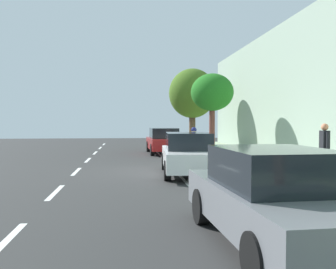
# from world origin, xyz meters

# --- Properties ---
(ground) EXTENTS (56.33, 56.33, 0.00)m
(ground) POSITION_xyz_m (0.00, 0.00, 0.00)
(ground) COLOR #2E2E2E
(sidewalk) EXTENTS (4.44, 35.21, 0.12)m
(sidewalk) POSITION_xyz_m (4.35, 0.00, 0.06)
(sidewalk) COLOR #96A687
(sidewalk) RESTS_ON ground
(curb_edge) EXTENTS (0.16, 35.21, 0.12)m
(curb_edge) POSITION_xyz_m (2.05, 0.00, 0.06)
(curb_edge) COLOR gray
(curb_edge) RESTS_ON ground
(lane_stripe_centre) EXTENTS (0.14, 35.80, 0.01)m
(lane_stripe_centre) POSITION_xyz_m (-3.23, 0.30, 0.00)
(lane_stripe_centre) COLOR white
(lane_stripe_centre) RESTS_ON ground
(lane_stripe_bike_edge) EXTENTS (0.12, 35.21, 0.01)m
(lane_stripe_bike_edge) POSITION_xyz_m (0.58, 0.00, 0.00)
(lane_stripe_bike_edge) COLOR white
(lane_stripe_bike_edge) RESTS_ON ground
(building_facade) EXTENTS (0.50, 35.21, 6.95)m
(building_facade) POSITION_xyz_m (6.82, 0.00, 3.47)
(building_facade) COLOR #8FA390
(building_facade) RESTS_ON ground
(parked_sedan_grey_nearest) EXTENTS (1.99, 4.47, 1.52)m
(parked_sedan_grey_nearest) POSITION_xyz_m (0.99, -8.69, 0.75)
(parked_sedan_grey_nearest) COLOR slate
(parked_sedan_grey_nearest) RESTS_ON ground
(parked_sedan_white_second) EXTENTS (2.06, 4.50, 1.52)m
(parked_sedan_white_second) POSITION_xyz_m (0.92, -0.93, 0.75)
(parked_sedan_white_second) COLOR white
(parked_sedan_white_second) RESTS_ON ground
(parked_sedan_red_mid) EXTENTS (1.92, 4.44, 1.52)m
(parked_sedan_red_mid) POSITION_xyz_m (0.89, 7.88, 0.75)
(parked_sedan_red_mid) COLOR maroon
(parked_sedan_red_mid) RESTS_ON ground
(bicycle_at_curb) EXTENTS (1.67, 0.72, 0.79)m
(bicycle_at_curb) POSITION_xyz_m (1.58, 3.12, 0.39)
(bicycle_at_curb) COLOR black
(bicycle_at_curb) RESTS_ON ground
(cyclist_with_backpack) EXTENTS (0.51, 0.57, 1.66)m
(cyclist_with_backpack) POSITION_xyz_m (1.81, 2.68, 1.01)
(cyclist_with_backpack) COLOR #C6B284
(cyclist_with_backpack) RESTS_ON ground
(street_tree_mid_block) EXTENTS (2.34, 2.34, 4.43)m
(street_tree_mid_block) POSITION_xyz_m (3.38, 5.91, 3.48)
(street_tree_mid_block) COLOR brown
(street_tree_mid_block) RESTS_ON sidewalk
(street_tree_far_end) EXTENTS (3.36, 3.36, 5.57)m
(street_tree_far_end) POSITION_xyz_m (3.38, 12.19, 3.89)
(street_tree_far_end) COLOR brown
(street_tree_far_end) RESTS_ON sidewalk
(pedestrian_on_phone) EXTENTS (0.27, 0.62, 1.74)m
(pedestrian_on_phone) POSITION_xyz_m (5.46, -2.14, 1.11)
(pedestrian_on_phone) COLOR black
(pedestrian_on_phone) RESTS_ON sidewalk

